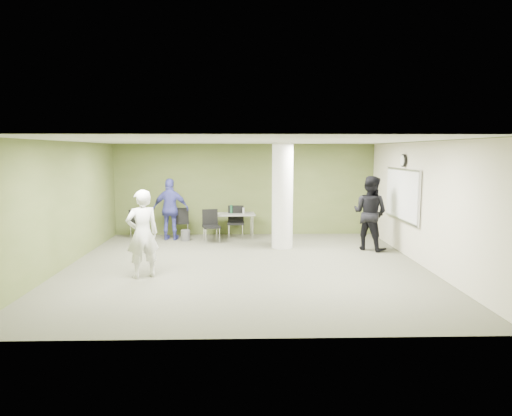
{
  "coord_description": "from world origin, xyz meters",
  "views": [
    {
      "loc": [
        -0.02,
        -10.03,
        2.58
      ],
      "look_at": [
        0.27,
        1.0,
        1.2
      ],
      "focal_mm": 32.0,
      "sensor_mm": 36.0,
      "label": 1
    }
  ],
  "objects_px": {
    "woman_white": "(142,234)",
    "man_blue": "(171,209)",
    "chair_back_left": "(137,222)",
    "folding_table": "(229,215)",
    "man_black": "(370,213)"
  },
  "relations": [
    {
      "from": "chair_back_left",
      "to": "man_blue",
      "type": "bearing_deg",
      "value": -179.8
    },
    {
      "from": "folding_table",
      "to": "woman_white",
      "type": "height_order",
      "value": "woman_white"
    },
    {
      "from": "chair_back_left",
      "to": "folding_table",
      "type": "bearing_deg",
      "value": -167.22
    },
    {
      "from": "chair_back_left",
      "to": "woman_white",
      "type": "relative_size",
      "value": 0.48
    },
    {
      "from": "folding_table",
      "to": "chair_back_left",
      "type": "height_order",
      "value": "folding_table"
    },
    {
      "from": "man_black",
      "to": "man_blue",
      "type": "xyz_separation_m",
      "value": [
        -5.42,
        1.48,
        -0.07
      ]
    },
    {
      "from": "woman_white",
      "to": "man_blue",
      "type": "distance_m",
      "value": 4.0
    },
    {
      "from": "chair_back_left",
      "to": "woman_white",
      "type": "height_order",
      "value": "woman_white"
    },
    {
      "from": "man_black",
      "to": "man_blue",
      "type": "height_order",
      "value": "man_black"
    },
    {
      "from": "folding_table",
      "to": "man_black",
      "type": "bearing_deg",
      "value": -28.9
    },
    {
      "from": "folding_table",
      "to": "woman_white",
      "type": "xyz_separation_m",
      "value": [
        -1.61,
        -4.22,
        0.22
      ]
    },
    {
      "from": "woman_white",
      "to": "man_blue",
      "type": "relative_size",
      "value": 1.01
    },
    {
      "from": "man_blue",
      "to": "woman_white",
      "type": "bearing_deg",
      "value": 95.41
    },
    {
      "from": "chair_back_left",
      "to": "man_blue",
      "type": "relative_size",
      "value": 0.48
    },
    {
      "from": "chair_back_left",
      "to": "man_black",
      "type": "distance_m",
      "value": 6.69
    }
  ]
}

